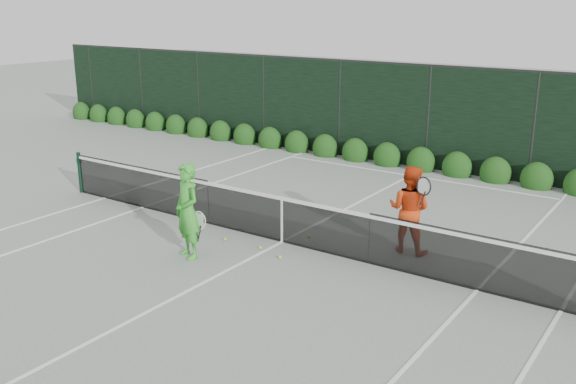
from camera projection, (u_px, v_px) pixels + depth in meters
The scene contains 8 objects.
ground at pixel (282, 242), 13.30m from camera, with size 80.00×80.00×0.00m, color gray.
tennis_net at pixel (281, 218), 13.16m from camera, with size 12.90×0.10×1.07m.
player_woman at pixel (188, 211), 12.27m from camera, with size 0.79×0.65×1.88m.
player_man at pixel (409, 209), 12.57m from camera, with size 0.95×0.72×1.76m.
court_lines at pixel (282, 242), 13.30m from camera, with size 11.03×23.83×0.01m.
windscreen_fence at pixel (189, 205), 10.73m from camera, with size 32.00×21.07×3.06m.
hedge_row at pixel (421, 162), 18.89m from camera, with size 31.66×0.65×0.94m.
tennis_balls at pixel (250, 239), 13.38m from camera, with size 2.82×1.33×0.07m.
Camera 1 is at (7.14, -10.20, 4.80)m, focal length 40.00 mm.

